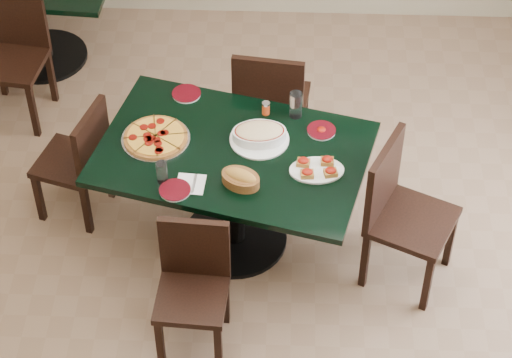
{
  "coord_description": "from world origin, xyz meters",
  "views": [
    {
      "loc": [
        0.21,
        -3.78,
        4.62
      ],
      "look_at": [
        0.07,
        0.0,
        0.86
      ],
      "focal_mm": 70.0,
      "sensor_mm": 36.0,
      "label": 1
    }
  ],
  "objects_px": {
    "chair_far": "(270,101)",
    "chair_right": "(399,207)",
    "bread_basket": "(241,178)",
    "back_chair_near": "(13,46)",
    "chair_left": "(80,157)",
    "bruschetta_platter": "(317,168)",
    "main_table": "(233,174)",
    "lasagna_casserole": "(259,134)",
    "chair_near": "(193,280)",
    "pepperoni_pizza": "(156,137)"
  },
  "relations": [
    {
      "from": "chair_right",
      "to": "lasagna_casserole",
      "type": "xyz_separation_m",
      "value": [
        -0.8,
        0.29,
        0.26
      ]
    },
    {
      "from": "bread_basket",
      "to": "back_chair_near",
      "type": "bearing_deg",
      "value": 163.54
    },
    {
      "from": "chair_right",
      "to": "chair_left",
      "type": "bearing_deg",
      "value": 103.05
    },
    {
      "from": "chair_right",
      "to": "chair_left",
      "type": "distance_m",
      "value": 1.94
    },
    {
      "from": "back_chair_near",
      "to": "chair_near",
      "type": "bearing_deg",
      "value": -46.06
    },
    {
      "from": "chair_right",
      "to": "back_chair_near",
      "type": "xyz_separation_m",
      "value": [
        -2.51,
        1.41,
        -0.01
      ]
    },
    {
      "from": "chair_right",
      "to": "bruschetta_platter",
      "type": "xyz_separation_m",
      "value": [
        -0.48,
        0.05,
        0.24
      ]
    },
    {
      "from": "chair_near",
      "to": "bread_basket",
      "type": "height_order",
      "value": "bread_basket"
    },
    {
      "from": "main_table",
      "to": "back_chair_near",
      "type": "distance_m",
      "value": 1.97
    },
    {
      "from": "main_table",
      "to": "chair_far",
      "type": "bearing_deg",
      "value": 89.02
    },
    {
      "from": "pepperoni_pizza",
      "to": "bread_basket",
      "type": "bearing_deg",
      "value": -33.68
    },
    {
      "from": "chair_right",
      "to": "pepperoni_pizza",
      "type": "distance_m",
      "value": 1.44
    },
    {
      "from": "bread_basket",
      "to": "bruschetta_platter",
      "type": "bearing_deg",
      "value": 40.89
    },
    {
      "from": "pepperoni_pizza",
      "to": "bread_basket",
      "type": "distance_m",
      "value": 0.61
    },
    {
      "from": "main_table",
      "to": "chair_near",
      "type": "height_order",
      "value": "chair_near"
    },
    {
      "from": "chair_left",
      "to": "pepperoni_pizza",
      "type": "relative_size",
      "value": 2.09
    },
    {
      "from": "chair_near",
      "to": "chair_right",
      "type": "relative_size",
      "value": 0.85
    },
    {
      "from": "back_chair_near",
      "to": "bread_basket",
      "type": "xyz_separation_m",
      "value": [
        1.61,
        -1.47,
        0.26
      ]
    },
    {
      "from": "bruschetta_platter",
      "to": "chair_far",
      "type": "bearing_deg",
      "value": 103.47
    },
    {
      "from": "chair_left",
      "to": "back_chair_near",
      "type": "xyz_separation_m",
      "value": [
        -0.61,
        0.99,
        0.07
      ]
    },
    {
      "from": "bruschetta_platter",
      "to": "main_table",
      "type": "bearing_deg",
      "value": 158.19
    },
    {
      "from": "lasagna_casserole",
      "to": "chair_right",
      "type": "bearing_deg",
      "value": -25.08
    },
    {
      "from": "chair_near",
      "to": "back_chair_near",
      "type": "xyz_separation_m",
      "value": [
        -1.37,
        1.92,
        0.08
      ]
    },
    {
      "from": "pepperoni_pizza",
      "to": "bruschetta_platter",
      "type": "xyz_separation_m",
      "value": [
        0.92,
        -0.22,
        0.01
      ]
    },
    {
      "from": "bruschetta_platter",
      "to": "chair_left",
      "type": "bearing_deg",
      "value": 160.83
    },
    {
      "from": "chair_far",
      "to": "pepperoni_pizza",
      "type": "distance_m",
      "value": 0.92
    },
    {
      "from": "chair_far",
      "to": "bruschetta_platter",
      "type": "relative_size",
      "value": 2.92
    },
    {
      "from": "chair_near",
      "to": "chair_left",
      "type": "height_order",
      "value": "chair_left"
    },
    {
      "from": "back_chair_near",
      "to": "lasagna_casserole",
      "type": "bearing_deg",
      "value": -24.95
    },
    {
      "from": "back_chair_near",
      "to": "bruschetta_platter",
      "type": "relative_size",
      "value": 2.9
    },
    {
      "from": "main_table",
      "to": "chair_right",
      "type": "height_order",
      "value": "chair_right"
    },
    {
      "from": "chair_right",
      "to": "chair_left",
      "type": "relative_size",
      "value": 1.15
    },
    {
      "from": "chair_left",
      "to": "bread_basket",
      "type": "bearing_deg",
      "value": 81.62
    },
    {
      "from": "chair_far",
      "to": "chair_left",
      "type": "distance_m",
      "value": 1.24
    },
    {
      "from": "bruschetta_platter",
      "to": "back_chair_near",
      "type": "bearing_deg",
      "value": 141.41
    },
    {
      "from": "chair_left",
      "to": "pepperoni_pizza",
      "type": "xyz_separation_m",
      "value": [
        0.5,
        -0.14,
        0.31
      ]
    },
    {
      "from": "main_table",
      "to": "lasagna_casserole",
      "type": "bearing_deg",
      "value": 48.32
    },
    {
      "from": "chair_right",
      "to": "bread_basket",
      "type": "height_order",
      "value": "chair_right"
    },
    {
      "from": "chair_near",
      "to": "bruschetta_platter",
      "type": "xyz_separation_m",
      "value": [
        0.65,
        0.56,
        0.32
      ]
    },
    {
      "from": "chair_near",
      "to": "bread_basket",
      "type": "xyz_separation_m",
      "value": [
        0.24,
        0.45,
        0.34
      ]
    },
    {
      "from": "chair_right",
      "to": "main_table",
      "type": "bearing_deg",
      "value": 103.77
    },
    {
      "from": "main_table",
      "to": "pepperoni_pizza",
      "type": "xyz_separation_m",
      "value": [
        -0.45,
        0.08,
        0.2
      ]
    },
    {
      "from": "pepperoni_pizza",
      "to": "chair_near",
      "type": "bearing_deg",
      "value": -71.13
    },
    {
      "from": "chair_near",
      "to": "pepperoni_pizza",
      "type": "relative_size",
      "value": 2.05
    },
    {
      "from": "chair_right",
      "to": "bread_basket",
      "type": "xyz_separation_m",
      "value": [
        -0.89,
        -0.06,
        0.26
      ]
    },
    {
      "from": "chair_right",
      "to": "bruschetta_platter",
      "type": "distance_m",
      "value": 0.54
    },
    {
      "from": "chair_far",
      "to": "chair_right",
      "type": "relative_size",
      "value": 1.0
    },
    {
      "from": "chair_left",
      "to": "chair_right",
      "type": "bearing_deg",
      "value": 94.71
    },
    {
      "from": "lasagna_casserole",
      "to": "back_chair_near",
      "type": "bearing_deg",
      "value": 141.75
    },
    {
      "from": "chair_right",
      "to": "bread_basket",
      "type": "distance_m",
      "value": 0.93
    }
  ]
}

